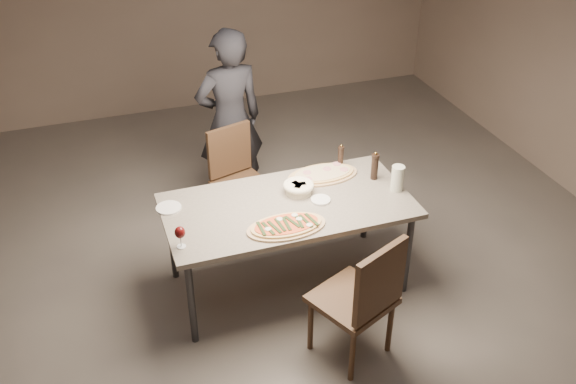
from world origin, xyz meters
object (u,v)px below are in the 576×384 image
object	(u,v)px
ham_pizza	(323,174)
diner	(230,121)
carafe	(397,178)
bread_basket	(299,187)
dining_table	(288,210)
zucchini_pizza	(287,226)
chair_near	(364,295)
chair_far	(237,173)
pepper_mill_left	(341,156)

from	to	relation	value
ham_pizza	diner	xyz separation A→B (m)	(-0.48, 1.01, 0.07)
carafe	bread_basket	bearing A→B (deg)	164.32
dining_table	zucchini_pizza	distance (m)	0.31
carafe	dining_table	bearing A→B (deg)	174.09
diner	carafe	bearing A→B (deg)	117.58
zucchini_pizza	diner	distance (m)	1.57
carafe	diner	xyz separation A→B (m)	(-0.92, 1.38, -0.02)
ham_pizza	chair_near	world-z (taller)	chair_near
zucchini_pizza	bread_basket	xyz separation A→B (m)	(0.23, 0.39, 0.03)
bread_basket	chair_near	size ratio (longest dim) A/B	0.23
carafe	chair_near	distance (m)	1.05
chair_near	bread_basket	bearing A→B (deg)	70.97
carafe	chair_near	size ratio (longest dim) A/B	0.20
dining_table	bread_basket	xyz separation A→B (m)	(0.12, 0.11, 0.11)
dining_table	bread_basket	size ratio (longest dim) A/B	7.83
carafe	chair_far	bearing A→B (deg)	133.66
bread_basket	pepper_mill_left	xyz separation A→B (m)	(0.45, 0.27, 0.04)
zucchini_pizza	ham_pizza	xyz separation A→B (m)	(0.49, 0.56, -0.00)
pepper_mill_left	chair_near	size ratio (longest dim) A/B	0.19
bread_basket	chair_far	distance (m)	0.91
ham_pizza	pepper_mill_left	bearing A→B (deg)	30.97
bread_basket	zucchini_pizza	bearing A→B (deg)	-120.14
zucchini_pizza	chair_far	bearing A→B (deg)	102.38
zucchini_pizza	diner	world-z (taller)	diner
carafe	diner	distance (m)	1.66
ham_pizza	carafe	size ratio (longest dim) A/B	2.81
dining_table	diner	xyz separation A→B (m)	(-0.09, 1.29, 0.14)
zucchini_pizza	chair_near	bearing A→B (deg)	-51.53
bread_basket	chair_near	world-z (taller)	chair_near
chair_far	diner	size ratio (longest dim) A/B	0.54
pepper_mill_left	carafe	bearing A→B (deg)	-61.00
zucchini_pizza	chair_near	size ratio (longest dim) A/B	0.57
dining_table	carafe	world-z (taller)	carafe
bread_basket	chair_near	bearing A→B (deg)	-84.88
pepper_mill_left	diner	bearing A→B (deg)	126.23
bread_basket	pepper_mill_left	world-z (taller)	pepper_mill_left
bread_basket	pepper_mill_left	bearing A→B (deg)	30.65
chair_near	carafe	bearing A→B (deg)	27.92
ham_pizza	bread_basket	bearing A→B (deg)	-143.95
pepper_mill_left	chair_far	bearing A→B (deg)	142.24
dining_table	zucchini_pizza	xyz separation A→B (m)	(-0.11, -0.28, 0.07)
carafe	chair_far	world-z (taller)	carafe
chair_near	chair_far	xyz separation A→B (m)	(-0.35, 1.81, -0.04)
dining_table	chair_far	size ratio (longest dim) A/B	1.99
dining_table	ham_pizza	size ratio (longest dim) A/B	3.20
dining_table	pepper_mill_left	size ratio (longest dim) A/B	9.44
zucchini_pizza	chair_near	distance (m)	0.71
diner	chair_near	bearing A→B (deg)	91.67
chair_near	zucchini_pizza	bearing A→B (deg)	93.66
pepper_mill_left	diner	distance (m)	1.13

